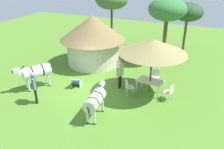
% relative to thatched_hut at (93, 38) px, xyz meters
% --- Properties ---
extents(ground_plane, '(36.00, 36.00, 0.00)m').
position_rel_thatched_hut_xyz_m(ground_plane, '(1.72, -3.54, -1.94)').
color(ground_plane, '#52822A').
extents(thatched_hut, '(4.60, 4.60, 3.50)m').
position_rel_thatched_hut_xyz_m(thatched_hut, '(0.00, 0.00, 0.00)').
color(thatched_hut, beige).
rests_on(thatched_hut, ground_plane).
extents(shade_umbrella, '(3.68, 3.68, 3.14)m').
position_rel_thatched_hut_xyz_m(shade_umbrella, '(4.91, -2.60, 0.83)').
color(shade_umbrella, brown).
rests_on(shade_umbrella, ground_plane).
extents(patio_dining_table, '(1.55, 1.07, 0.74)m').
position_rel_thatched_hut_xyz_m(patio_dining_table, '(4.91, -2.60, -1.28)').
color(patio_dining_table, silver).
rests_on(patio_dining_table, ground_plane).
extents(patio_chair_east_end, '(0.59, 0.60, 0.90)m').
position_rel_thatched_hut_xyz_m(patio_chair_east_end, '(3.87, -3.31, -1.41)').
color(patio_chair_east_end, silver).
rests_on(patio_chair_east_end, ground_plane).
extents(patio_chair_near_lawn, '(0.54, 0.56, 0.90)m').
position_rel_thatched_hut_xyz_m(patio_chair_near_lawn, '(6.09, -3.02, -1.41)').
color(patio_chair_near_lawn, silver).
rests_on(patio_chair_near_lawn, ground_plane).
extents(patio_chair_near_hut, '(0.45, 0.43, 0.90)m').
position_rel_thatched_hut_xyz_m(patio_chair_near_hut, '(4.93, -1.35, -1.41)').
color(patio_chair_near_hut, silver).
rests_on(patio_chair_near_hut, ground_plane).
extents(guest_beside_umbrella, '(0.49, 0.39, 1.58)m').
position_rel_thatched_hut_xyz_m(guest_beside_umbrella, '(2.91, -2.18, -0.99)').
color(guest_beside_umbrella, black).
rests_on(guest_beside_umbrella, ground_plane).
extents(guest_behind_table, '(0.34, 0.56, 1.63)m').
position_rel_thatched_hut_xyz_m(guest_behind_table, '(3.14, -2.76, -0.96)').
color(guest_behind_table, '#252629').
rests_on(guest_behind_table, ground_plane).
extents(standing_watcher, '(0.49, 0.50, 1.77)m').
position_rel_thatched_hut_xyz_m(standing_watcher, '(-0.31, -6.02, -0.87)').
color(standing_watcher, black).
rests_on(standing_watcher, ground_plane).
extents(striped_lounge_chair, '(0.77, 0.92, 0.66)m').
position_rel_thatched_hut_xyz_m(striped_lounge_chair, '(0.65, -3.59, -1.68)').
color(striped_lounge_chair, '#2D70B2').
rests_on(striped_lounge_chair, ground_plane).
extents(zebra_nearest_camera, '(0.76, 2.11, 1.46)m').
position_rel_thatched_hut_xyz_m(zebra_nearest_camera, '(3.12, -5.91, -1.01)').
color(zebra_nearest_camera, silver).
rests_on(zebra_nearest_camera, ground_plane).
extents(zebra_by_umbrella, '(1.48, 2.00, 1.56)m').
position_rel_thatched_hut_xyz_m(zebra_by_umbrella, '(-1.35, -4.66, -0.91)').
color(zebra_by_umbrella, silver).
rests_on(zebra_by_umbrella, ground_plane).
extents(acacia_tree_left_background, '(2.63, 2.63, 4.63)m').
position_rel_thatched_hut_xyz_m(acacia_tree_left_background, '(4.61, 2.30, 1.85)').
color(acacia_tree_left_background, brown).
rests_on(acacia_tree_left_background, ground_plane).
extents(acacia_tree_behind_hut, '(2.42, 2.42, 3.92)m').
position_rel_thatched_hut_xyz_m(acacia_tree_behind_hut, '(5.68, 5.38, 1.24)').
color(acacia_tree_behind_hut, brown).
rests_on(acacia_tree_behind_hut, ground_plane).
extents(acacia_tree_right_background, '(2.85, 2.85, 4.68)m').
position_rel_thatched_hut_xyz_m(acacia_tree_right_background, '(-0.74, 5.15, 1.87)').
color(acacia_tree_right_background, '#512E32').
rests_on(acacia_tree_right_background, ground_plane).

